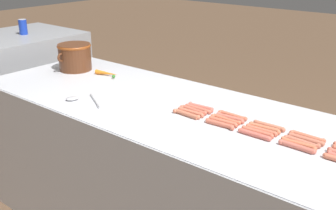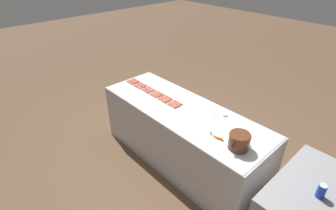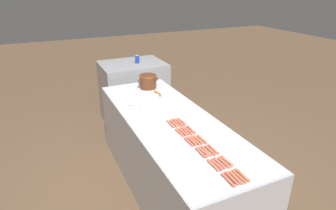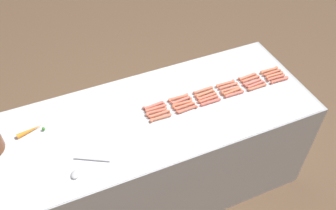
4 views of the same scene
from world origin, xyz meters
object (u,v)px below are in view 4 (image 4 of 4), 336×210
(hot_dog_2, at_px, (234,94))
(hot_dog_25, at_px, (247,77))
(hot_dog_20, at_px, (228,86))
(serving_spoon, at_px, (81,169))
(hot_dog_18, at_px, (272,73))
(hot_dog_29, at_px, (154,105))
(hot_dog_5, at_px, (161,118))
(hot_dog_15, at_px, (206,96))
(hot_dog_3, at_px, (211,102))
(hot_dog_27, at_px, (203,90))
(hot_dog_28, at_px, (178,98))
(hot_dog_9, at_px, (208,99))
(hot_dog_21, at_px, (205,93))
(hot_dog_11, at_px, (159,114))
(hot_dog_24, at_px, (269,70))
(hot_dog_17, at_px, (156,111))
(hot_dog_19, at_px, (250,79))
(hot_dog_16, at_px, (182,103))
(hot_dog_22, at_px, (181,100))
(hot_dog_10, at_px, (184,106))
(hot_dog_1, at_px, (257,87))
(hot_dog_4, at_px, (187,109))
(hot_dog_23, at_px, (156,108))
(hot_dog_12, at_px, (274,75))
(hot_dog_6, at_px, (276,78))
(hot_dog_7, at_px, (255,85))
(carrot, at_px, (31,130))
(hot_dog_14, at_px, (230,89))
(hot_dog_26, at_px, (225,84))
(hot_dog_8, at_px, (231,92))

(hot_dog_2, xyz_separation_m, hot_dog_25, (0.12, -0.19, 0.00))
(hot_dog_20, height_order, serving_spoon, hot_dog_20)
(hot_dog_18, bearing_deg, hot_dog_29, 88.21)
(hot_dog_5, bearing_deg, hot_dog_15, -80.36)
(hot_dog_3, relative_size, hot_dog_18, 1.00)
(hot_dog_20, xyz_separation_m, hot_dog_27, (0.03, 0.19, 0.00))
(hot_dog_18, distance_m, hot_dog_28, 0.77)
(hot_dog_9, height_order, hot_dog_28, same)
(hot_dog_21, bearing_deg, hot_dog_2, -114.94)
(hot_dog_11, bearing_deg, hot_dog_3, -95.39)
(hot_dog_29, bearing_deg, hot_dog_24, -89.87)
(hot_dog_17, bearing_deg, hot_dog_29, -4.81)
(hot_dog_15, bearing_deg, hot_dog_19, -85.07)
(hot_dog_16, height_order, hot_dog_22, same)
(hot_dog_10, relative_size, hot_dog_15, 1.00)
(hot_dog_9, bearing_deg, hot_dog_17, 85.05)
(hot_dog_1, distance_m, hot_dog_20, 0.21)
(hot_dog_4, xyz_separation_m, hot_dog_11, (0.03, 0.19, 0.00))
(hot_dog_27, bearing_deg, hot_dog_18, -93.30)
(hot_dog_23, bearing_deg, hot_dog_10, -107.78)
(hot_dog_11, bearing_deg, hot_dog_12, -88.18)
(hot_dog_21, bearing_deg, hot_dog_27, -9.29)
(hot_dog_18, height_order, hot_dog_28, same)
(hot_dog_3, height_order, hot_dog_20, same)
(hot_dog_1, xyz_separation_m, hot_dog_2, (0.00, 0.19, 0.00))
(hot_dog_6, xyz_separation_m, hot_dog_28, (0.09, 0.76, 0.00))
(hot_dog_7, height_order, hot_dog_20, same)
(hot_dog_11, relative_size, serving_spoon, 0.64)
(hot_dog_11, height_order, hot_dog_24, same)
(hot_dog_10, relative_size, hot_dog_22, 1.00)
(hot_dog_16, relative_size, hot_dog_23, 1.00)
(hot_dog_7, distance_m, hot_dog_19, 0.07)
(hot_dog_4, relative_size, hot_dog_11, 1.00)
(hot_dog_2, relative_size, hot_dog_18, 1.00)
(hot_dog_12, bearing_deg, hot_dog_29, 86.41)
(hot_dog_18, xyz_separation_m, carrot, (0.13, 1.76, 0.00))
(hot_dog_4, relative_size, hot_dog_23, 1.00)
(hot_dog_18, relative_size, serving_spoon, 0.64)
(hot_dog_16, distance_m, hot_dog_18, 0.76)
(hot_dog_12, height_order, hot_dog_21, same)
(hot_dog_6, height_order, hot_dog_14, same)
(hot_dog_3, bearing_deg, hot_dog_4, 89.62)
(hot_dog_5, xyz_separation_m, hot_dog_7, (0.03, -0.76, 0.00))
(hot_dog_18, height_order, hot_dog_26, same)
(carrot, bearing_deg, hot_dog_3, -100.68)
(hot_dog_23, relative_size, hot_dog_28, 1.00)
(hot_dog_8, relative_size, hot_dog_25, 1.00)
(hot_dog_28, bearing_deg, hot_dog_15, -108.52)
(hot_dog_2, distance_m, hot_dog_6, 0.38)
(hot_dog_22, distance_m, hot_dog_28, 0.03)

